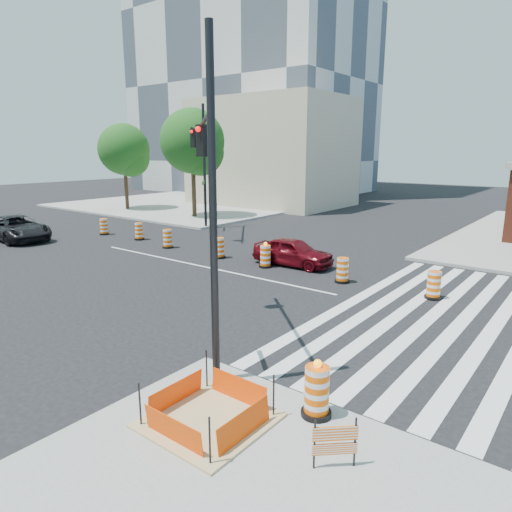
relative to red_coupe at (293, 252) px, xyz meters
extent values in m
plane|color=black|center=(-3.23, -2.73, -0.65)|extent=(120.00, 120.00, 0.00)
cube|color=gray|center=(-21.23, 15.27, -0.58)|extent=(22.00, 22.00, 0.15)
cube|color=silver|center=(4.57, -2.73, -0.65)|extent=(0.45, 13.50, 0.01)
cube|color=silver|center=(5.47, -2.73, -0.65)|extent=(0.45, 13.50, 0.01)
cube|color=silver|center=(6.37, -2.73, -0.65)|extent=(0.45, 13.50, 0.01)
cube|color=silver|center=(7.27, -2.73, -0.65)|extent=(0.45, 13.50, 0.01)
cube|color=silver|center=(8.17, -2.73, -0.65)|extent=(0.45, 13.50, 0.01)
cube|color=silver|center=(9.07, -2.73, -0.65)|extent=(0.45, 13.50, 0.01)
cube|color=silver|center=(-3.23, -2.73, -0.65)|extent=(14.00, 0.12, 0.01)
cube|color=tan|center=(5.77, -11.73, -0.48)|extent=(2.20, 2.20, 0.05)
cube|color=#ED4204|center=(5.77, -12.63, -0.23)|extent=(1.44, 0.02, 0.55)
cube|color=#ED4204|center=(5.77, -10.83, -0.23)|extent=(1.44, 0.02, 0.55)
cube|color=#ED4204|center=(4.87, -11.73, -0.23)|extent=(0.02, 1.44, 0.55)
cube|color=#ED4204|center=(6.67, -11.73, -0.23)|extent=(0.02, 1.44, 0.55)
cylinder|color=black|center=(4.87, -12.63, -0.05)|extent=(0.04, 0.04, 0.90)
cylinder|color=black|center=(6.67, -12.63, -0.05)|extent=(0.04, 0.04, 0.90)
cylinder|color=black|center=(4.87, -10.83, -0.05)|extent=(0.04, 0.04, 0.90)
cylinder|color=black|center=(6.67, -10.83, -0.05)|extent=(0.04, 0.04, 0.90)
cube|color=beige|center=(-27.23, 31.27, 21.85)|extent=(28.00, 18.00, 45.00)
cube|color=#BCB090|center=(-15.23, 19.27, 4.35)|extent=(14.00, 10.00, 10.00)
imported|color=#55070F|center=(0.00, 0.00, 0.00)|extent=(3.91, 1.75, 1.30)
imported|color=black|center=(-16.41, -4.95, 0.08)|extent=(5.37, 2.73, 1.46)
cylinder|color=black|center=(4.77, -10.41, 3.28)|extent=(0.17, 0.17, 7.57)
cylinder|color=black|center=(2.71, -8.45, 5.37)|extent=(4.20, 3.99, 0.11)
cube|color=black|center=(1.27, -7.08, 4.89)|extent=(0.30, 0.27, 0.95)
sphere|color=#FF0C0C|center=(1.27, -7.26, 5.22)|extent=(0.17, 0.17, 0.17)
cube|color=#0C591E|center=(4.08, -9.76, 2.34)|extent=(0.85, 0.81, 0.24)
cylinder|color=black|center=(-10.49, 5.07, 3.53)|extent=(0.18, 0.18, 8.06)
cylinder|color=black|center=(-8.62, 2.70, 5.74)|extent=(3.84, 4.82, 0.12)
cube|color=black|center=(-7.31, 1.04, 5.24)|extent=(0.32, 0.28, 1.01)
sphere|color=#FF0C0C|center=(-7.31, 0.86, 5.59)|extent=(0.18, 0.18, 0.18)
cube|color=#0C591E|center=(-9.87, 4.28, 2.52)|extent=(0.78, 0.97, 0.25)
cylinder|color=black|center=(7.31, -10.27, -0.45)|extent=(0.61, 0.61, 0.10)
cylinder|color=#F35B05|center=(7.31, -10.27, 0.05)|extent=(0.49, 0.49, 0.96)
sphere|color=#FF990C|center=(7.31, -10.27, 0.61)|extent=(0.16, 0.16, 0.16)
cube|color=#F35B05|center=(8.31, -11.40, 0.12)|extent=(0.58, 0.54, 0.25)
cube|color=#F35B05|center=(8.31, -11.40, -0.16)|extent=(0.58, 0.54, 0.20)
cylinder|color=black|center=(8.06, -11.63, -0.06)|extent=(0.04, 0.04, 0.89)
cylinder|color=black|center=(8.56, -11.17, -0.06)|extent=(0.04, 0.04, 0.89)
cylinder|color=#382314|center=(-22.77, 7.74, 1.71)|extent=(0.32, 0.32, 4.72)
sphere|color=#184914|center=(-22.77, 7.74, 4.66)|extent=(4.42, 4.42, 4.42)
sphere|color=#184914|center=(-22.27, 8.04, 3.92)|extent=(3.24, 3.24, 3.24)
sphere|color=#184914|center=(-23.17, 7.54, 4.21)|extent=(2.95, 2.95, 2.95)
cylinder|color=#382314|center=(-14.58, 8.03, 1.98)|extent=(0.34, 0.34, 5.27)
sphere|color=#184914|center=(-14.58, 8.03, 5.27)|extent=(4.94, 4.94, 4.94)
sphere|color=#184914|center=(-14.06, 8.34, 4.45)|extent=(3.62, 3.62, 3.62)
sphere|color=#184914|center=(-15.00, 7.82, 4.78)|extent=(3.29, 3.29, 3.29)
cylinder|color=black|center=(-13.87, -0.71, -0.60)|extent=(0.60, 0.60, 0.10)
cylinder|color=#F35B05|center=(-13.87, -0.71, -0.10)|extent=(0.48, 0.48, 0.95)
cylinder|color=black|center=(-10.72, -0.42, -0.60)|extent=(0.60, 0.60, 0.10)
cylinder|color=#F35B05|center=(-10.72, -0.42, -0.10)|extent=(0.48, 0.48, 0.95)
cylinder|color=black|center=(-7.60, -0.94, -0.60)|extent=(0.60, 0.60, 0.10)
cylinder|color=#F35B05|center=(-7.60, -0.94, -0.10)|extent=(0.48, 0.48, 0.95)
cylinder|color=black|center=(-3.72, -0.98, -0.60)|extent=(0.60, 0.60, 0.10)
cylinder|color=#F35B05|center=(-3.72, -0.98, -0.10)|extent=(0.48, 0.48, 0.95)
cylinder|color=black|center=(-0.81, -1.05, -0.60)|extent=(0.60, 0.60, 0.10)
cylinder|color=#F35B05|center=(-0.81, -1.05, -0.10)|extent=(0.48, 0.48, 0.95)
sphere|color=#FF990C|center=(-0.81, -1.05, 0.45)|extent=(0.16, 0.16, 0.16)
cylinder|color=black|center=(3.14, -1.11, -0.60)|extent=(0.60, 0.60, 0.10)
cylinder|color=#F35B05|center=(3.14, -1.11, -0.10)|extent=(0.48, 0.48, 0.95)
cylinder|color=black|center=(6.71, -0.96, -0.60)|extent=(0.60, 0.60, 0.10)
cylinder|color=#F35B05|center=(6.71, -0.96, -0.10)|extent=(0.48, 0.48, 0.95)
camera|label=1|loc=(11.32, -17.37, 4.62)|focal=32.00mm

